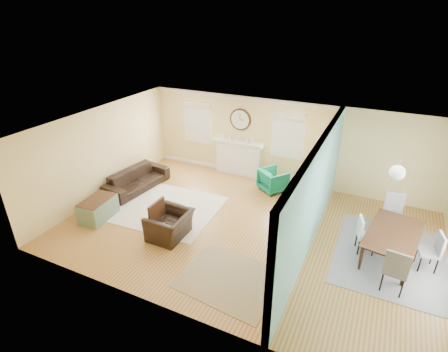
# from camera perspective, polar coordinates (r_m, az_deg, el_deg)

# --- Properties ---
(floor) EXTENTS (9.00, 9.00, 0.00)m
(floor) POSITION_cam_1_polar(r_m,az_deg,el_deg) (8.89, 3.87, -8.72)
(floor) COLOR #8D5E22
(floor) RESTS_ON ground
(wall_back) EXTENTS (9.00, 0.02, 2.60)m
(wall_back) POSITION_cam_1_polar(r_m,az_deg,el_deg) (10.84, 10.04, 5.35)
(wall_back) COLOR #E0C273
(wall_back) RESTS_ON ground
(wall_front) EXTENTS (9.00, 0.02, 2.60)m
(wall_front) POSITION_cam_1_polar(r_m,az_deg,el_deg) (5.96, -6.88, -13.29)
(wall_front) COLOR #E0C273
(wall_front) RESTS_ON ground
(wall_left) EXTENTS (0.02, 6.00, 2.60)m
(wall_left) POSITION_cam_1_polar(r_m,az_deg,el_deg) (10.54, -19.26, 3.64)
(wall_left) COLOR #E0C273
(wall_left) RESTS_ON ground
(ceiling) EXTENTS (9.00, 6.00, 0.02)m
(ceiling) POSITION_cam_1_polar(r_m,az_deg,el_deg) (7.71, 4.45, 7.36)
(ceiling) COLOR white
(ceiling) RESTS_ON wall_back
(partition) EXTENTS (0.17, 6.00, 2.60)m
(partition) POSITION_cam_1_polar(r_m,az_deg,el_deg) (8.09, 14.90, -2.14)
(partition) COLOR #E0C273
(partition) RESTS_ON ground
(fireplace) EXTENTS (1.70, 0.30, 1.17)m
(fireplace) POSITION_cam_1_polar(r_m,az_deg,el_deg) (11.45, 2.39, 3.08)
(fireplace) COLOR white
(fireplace) RESTS_ON ground
(wall_clock) EXTENTS (0.70, 0.07, 0.70)m
(wall_clock) POSITION_cam_1_polar(r_m,az_deg,el_deg) (11.09, 2.69, 9.20)
(wall_clock) COLOR #442A1C
(wall_clock) RESTS_ON wall_back
(window_left) EXTENTS (1.05, 0.13, 1.42)m
(window_left) POSITION_cam_1_polar(r_m,az_deg,el_deg) (11.80, -4.40, 9.22)
(window_left) COLOR white
(window_left) RESTS_ON wall_back
(window_right) EXTENTS (1.05, 0.13, 1.42)m
(window_right) POSITION_cam_1_polar(r_m,az_deg,el_deg) (10.67, 10.38, 7.02)
(window_right) COLOR white
(window_right) RESTS_ON wall_back
(pendant) EXTENTS (0.30, 0.30, 0.55)m
(pendant) POSITION_cam_1_polar(r_m,az_deg,el_deg) (7.42, 26.44, 0.48)
(pendant) COLOR gold
(pendant) RESTS_ON ceiling
(rug_cream) EXTENTS (2.91, 2.55, 0.01)m
(rug_cream) POSITION_cam_1_polar(r_m,az_deg,el_deg) (9.86, -9.46, -5.17)
(rug_cream) COLOR beige
(rug_cream) RESTS_ON floor
(rug_jute) EXTENTS (2.12, 1.80, 0.01)m
(rug_jute) POSITION_cam_1_polar(r_m,az_deg,el_deg) (7.48, 0.98, -16.50)
(rug_jute) COLOR #967D61
(rug_jute) RESTS_ON floor
(rug_grey) EXTENTS (2.31, 2.89, 0.01)m
(rug_grey) POSITION_cam_1_polar(r_m,az_deg,el_deg) (8.84, 25.43, -11.79)
(rug_grey) COLOR gray
(rug_grey) RESTS_ON floor
(sofa) EXTENTS (1.07, 2.19, 0.61)m
(sofa) POSITION_cam_1_polar(r_m,az_deg,el_deg) (10.93, -14.03, -0.55)
(sofa) COLOR black
(sofa) RESTS_ON floor
(eames_chair) EXTENTS (0.89, 1.01, 0.66)m
(eames_chair) POSITION_cam_1_polar(r_m,az_deg,el_deg) (8.55, -8.82, -7.91)
(eames_chair) COLOR black
(eames_chair) RESTS_ON floor
(green_chair) EXTENTS (1.02, 1.02, 0.67)m
(green_chair) POSITION_cam_1_polar(r_m,az_deg,el_deg) (10.61, 8.06, -0.66)
(green_chair) COLOR #036341
(green_chair) RESTS_ON floor
(trunk) EXTENTS (0.68, 1.03, 0.57)m
(trunk) POSITION_cam_1_polar(r_m,az_deg,el_deg) (9.74, -19.87, -5.06)
(trunk) COLOR #5E745D
(trunk) RESTS_ON floor
(credenza) EXTENTS (0.55, 1.63, 0.80)m
(credenza) POSITION_cam_1_polar(r_m,az_deg,el_deg) (9.84, 13.89, -3.06)
(credenza) COLOR #9A7246
(credenza) RESTS_ON floor
(tv) EXTENTS (0.24, 1.05, 0.60)m
(tv) POSITION_cam_1_polar(r_m,az_deg,el_deg) (9.53, 14.23, 0.63)
(tv) COLOR black
(tv) RESTS_ON credenza
(garden_stool) EXTENTS (0.36, 0.36, 0.53)m
(garden_stool) POSITION_cam_1_polar(r_m,az_deg,el_deg) (8.94, 12.09, -7.05)
(garden_stool) COLOR white
(garden_stool) RESTS_ON floor
(potted_plant) EXTENTS (0.47, 0.46, 0.40)m
(potted_plant) POSITION_cam_1_polar(r_m,az_deg,el_deg) (8.71, 12.37, -4.50)
(potted_plant) COLOR #337F33
(potted_plant) RESTS_ON garden_stool
(dining_table) EXTENTS (1.30, 1.96, 0.64)m
(dining_table) POSITION_cam_1_polar(r_m,az_deg,el_deg) (8.67, 25.82, -10.14)
(dining_table) COLOR #442A1C
(dining_table) RESTS_ON floor
(dining_chair_n) EXTENTS (0.51, 0.51, 1.02)m
(dining_chair_n) POSITION_cam_1_polar(r_m,az_deg,el_deg) (9.43, 26.07, -5.14)
(dining_chair_n) COLOR gray
(dining_chair_n) RESTS_ON floor
(dining_chair_s) EXTENTS (0.49, 0.49, 1.00)m
(dining_chair_s) POSITION_cam_1_polar(r_m,az_deg,el_deg) (7.65, 26.36, -12.93)
(dining_chair_s) COLOR gray
(dining_chair_s) RESTS_ON floor
(dining_chair_w) EXTENTS (0.47, 0.47, 0.87)m
(dining_chair_w) POSITION_cam_1_polar(r_m,az_deg,el_deg) (8.50, 22.32, -8.56)
(dining_chair_w) COLOR white
(dining_chair_w) RESTS_ON floor
(dining_chair_e) EXTENTS (0.47, 0.47, 0.89)m
(dining_chair_e) POSITION_cam_1_polar(r_m,az_deg,el_deg) (8.56, 30.54, -10.15)
(dining_chair_e) COLOR gray
(dining_chair_e) RESTS_ON floor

